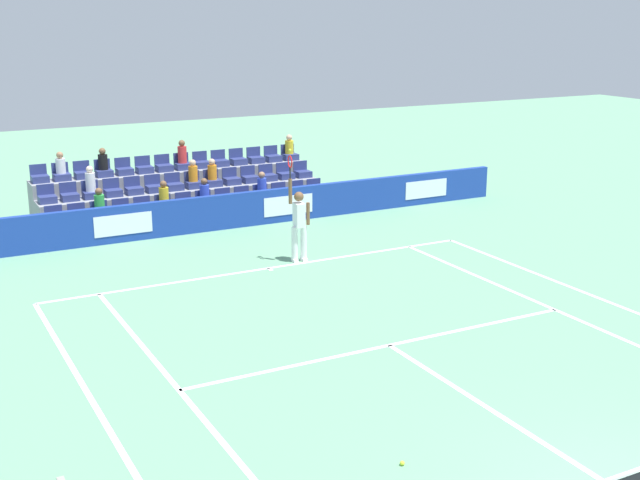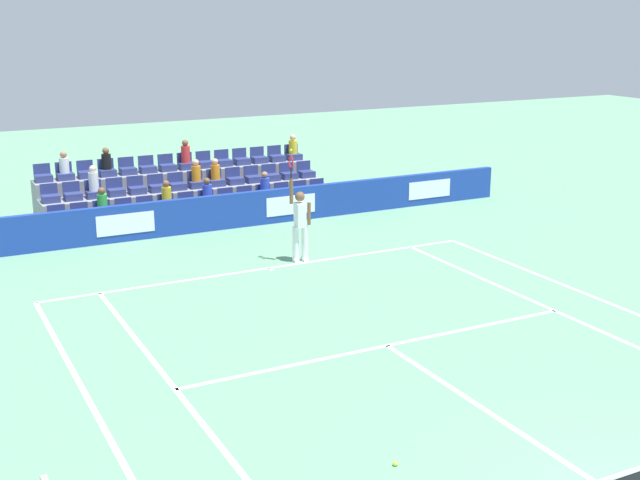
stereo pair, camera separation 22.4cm
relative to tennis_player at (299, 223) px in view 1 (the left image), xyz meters
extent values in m
cube|color=white|center=(0.93, 0.18, -0.99)|extent=(10.97, 0.10, 0.01)
cube|color=white|center=(0.93, 5.67, -0.99)|extent=(8.23, 0.10, 0.01)
cube|color=white|center=(0.93, 8.87, -0.99)|extent=(0.10, 6.40, 0.01)
cube|color=white|center=(5.05, 6.13, -0.99)|extent=(0.10, 11.89, 0.01)
cube|color=white|center=(-3.18, 6.13, -0.99)|extent=(0.10, 11.89, 0.01)
cube|color=white|center=(6.42, 6.13, -0.99)|extent=(0.10, 11.89, 0.01)
cube|color=white|center=(-4.55, 6.13, -0.99)|extent=(0.10, 11.89, 0.01)
cube|color=white|center=(0.93, 0.28, -0.99)|extent=(0.10, 0.20, 0.01)
cube|color=#193899|center=(0.93, -3.89, -0.49)|extent=(19.78, 0.20, 1.01)
cube|color=white|center=(-6.48, -3.78, -0.49)|extent=(1.58, 0.01, 0.57)
cube|color=white|center=(-1.54, -3.78, -0.49)|extent=(1.58, 0.01, 0.57)
cube|color=white|center=(3.41, -3.78, -0.49)|extent=(1.58, 0.01, 0.57)
cylinder|color=white|center=(-0.13, 0.01, -0.54)|extent=(0.16, 0.16, 0.90)
cylinder|color=white|center=(0.11, -0.02, -0.54)|extent=(0.16, 0.16, 0.90)
cube|color=white|center=(-0.13, 0.01, -0.95)|extent=(0.15, 0.27, 0.08)
cube|color=white|center=(0.11, -0.02, -0.95)|extent=(0.15, 0.27, 0.08)
cube|color=white|center=(-0.01, 0.00, 0.21)|extent=(0.26, 0.39, 0.60)
sphere|color=brown|center=(-0.01, 0.00, 0.67)|extent=(0.24, 0.24, 0.24)
cylinder|color=brown|center=(0.21, -0.03, 0.82)|extent=(0.09, 0.09, 0.62)
cylinder|color=brown|center=(-0.22, 0.08, 0.23)|extent=(0.09, 0.09, 0.56)
cylinder|color=black|center=(0.21, -0.03, 1.27)|extent=(0.04, 0.04, 0.28)
torus|color=red|center=(0.21, -0.03, 1.55)|extent=(0.07, 0.31, 0.31)
sphere|color=#D1E533|center=(0.21, -0.03, 1.83)|extent=(0.07, 0.07, 0.07)
cube|color=gray|center=(0.93, -4.96, -0.78)|extent=(8.68, 0.95, 0.42)
cube|color=navy|center=(-3.10, -4.96, -0.47)|extent=(0.48, 0.44, 0.20)
cube|color=navy|center=(-3.10, -5.16, -0.22)|extent=(0.48, 0.04, 0.30)
cube|color=navy|center=(-2.48, -4.96, -0.47)|extent=(0.48, 0.44, 0.20)
cube|color=navy|center=(-2.48, -5.16, -0.22)|extent=(0.48, 0.04, 0.30)
cube|color=navy|center=(-1.86, -4.96, -0.47)|extent=(0.48, 0.44, 0.20)
cube|color=navy|center=(-1.86, -5.16, -0.22)|extent=(0.48, 0.04, 0.30)
cube|color=navy|center=(-1.24, -4.96, -0.47)|extent=(0.48, 0.44, 0.20)
cube|color=navy|center=(-1.24, -5.16, -0.22)|extent=(0.48, 0.04, 0.30)
cube|color=navy|center=(-0.62, -4.96, -0.47)|extent=(0.48, 0.44, 0.20)
cube|color=navy|center=(-0.62, -5.16, -0.22)|extent=(0.48, 0.04, 0.30)
cube|color=navy|center=(0.00, -4.96, -0.47)|extent=(0.48, 0.44, 0.20)
cube|color=navy|center=(0.00, -5.16, -0.22)|extent=(0.48, 0.04, 0.30)
cube|color=navy|center=(0.62, -4.96, -0.47)|extent=(0.48, 0.44, 0.20)
cube|color=navy|center=(0.62, -5.16, -0.22)|extent=(0.48, 0.04, 0.30)
cube|color=navy|center=(1.24, -4.96, -0.47)|extent=(0.48, 0.44, 0.20)
cube|color=navy|center=(1.24, -5.16, -0.22)|extent=(0.48, 0.04, 0.30)
cube|color=navy|center=(1.86, -4.96, -0.47)|extent=(0.48, 0.44, 0.20)
cube|color=navy|center=(1.86, -5.16, -0.22)|extent=(0.48, 0.04, 0.30)
cube|color=navy|center=(2.48, -4.96, -0.47)|extent=(0.48, 0.44, 0.20)
cube|color=navy|center=(2.48, -5.16, -0.22)|extent=(0.48, 0.04, 0.30)
cube|color=navy|center=(3.10, -4.96, -0.47)|extent=(0.48, 0.44, 0.20)
cube|color=navy|center=(3.10, -5.16, -0.22)|extent=(0.48, 0.04, 0.30)
cube|color=navy|center=(3.72, -4.96, -0.47)|extent=(0.48, 0.44, 0.20)
cube|color=navy|center=(3.72, -5.16, -0.22)|extent=(0.48, 0.04, 0.30)
cube|color=navy|center=(4.34, -4.96, -0.47)|extent=(0.48, 0.44, 0.20)
cube|color=navy|center=(4.34, -5.16, -0.22)|extent=(0.48, 0.04, 0.30)
cube|color=navy|center=(4.96, -4.96, -0.47)|extent=(0.48, 0.44, 0.20)
cube|color=navy|center=(4.96, -5.16, -0.22)|extent=(0.48, 0.04, 0.30)
cube|color=gray|center=(0.93, -5.91, -0.57)|extent=(8.68, 0.95, 0.84)
cube|color=navy|center=(-3.10, -5.91, -0.05)|extent=(0.48, 0.44, 0.20)
cube|color=navy|center=(-3.10, -6.11, 0.20)|extent=(0.48, 0.04, 0.30)
cube|color=navy|center=(-2.48, -5.91, -0.05)|extent=(0.48, 0.44, 0.20)
cube|color=navy|center=(-2.48, -6.11, 0.20)|extent=(0.48, 0.04, 0.30)
cube|color=navy|center=(-1.86, -5.91, -0.05)|extent=(0.48, 0.44, 0.20)
cube|color=navy|center=(-1.86, -6.11, 0.20)|extent=(0.48, 0.04, 0.30)
cube|color=navy|center=(-1.24, -5.91, -0.05)|extent=(0.48, 0.44, 0.20)
cube|color=navy|center=(-1.24, -6.11, 0.20)|extent=(0.48, 0.04, 0.30)
cube|color=navy|center=(-0.62, -5.91, -0.05)|extent=(0.48, 0.44, 0.20)
cube|color=navy|center=(-0.62, -6.11, 0.20)|extent=(0.48, 0.04, 0.30)
cube|color=navy|center=(0.00, -5.91, -0.05)|extent=(0.48, 0.44, 0.20)
cube|color=navy|center=(0.00, -6.11, 0.20)|extent=(0.48, 0.04, 0.30)
cube|color=navy|center=(0.62, -5.91, -0.05)|extent=(0.48, 0.44, 0.20)
cube|color=navy|center=(0.62, -6.11, 0.20)|extent=(0.48, 0.04, 0.30)
cube|color=navy|center=(1.24, -5.91, -0.05)|extent=(0.48, 0.44, 0.20)
cube|color=navy|center=(1.24, -6.11, 0.20)|extent=(0.48, 0.04, 0.30)
cube|color=navy|center=(1.86, -5.91, -0.05)|extent=(0.48, 0.44, 0.20)
cube|color=navy|center=(1.86, -6.11, 0.20)|extent=(0.48, 0.04, 0.30)
cube|color=navy|center=(2.48, -5.91, -0.05)|extent=(0.48, 0.44, 0.20)
cube|color=navy|center=(2.48, -6.11, 0.20)|extent=(0.48, 0.04, 0.30)
cube|color=navy|center=(3.10, -5.91, -0.05)|extent=(0.48, 0.44, 0.20)
cube|color=navy|center=(3.10, -6.11, 0.20)|extent=(0.48, 0.04, 0.30)
cube|color=navy|center=(3.72, -5.91, -0.05)|extent=(0.48, 0.44, 0.20)
cube|color=navy|center=(3.72, -6.11, 0.20)|extent=(0.48, 0.04, 0.30)
cube|color=navy|center=(4.34, -5.91, -0.05)|extent=(0.48, 0.44, 0.20)
cube|color=navy|center=(4.34, -6.11, 0.20)|extent=(0.48, 0.04, 0.30)
cube|color=navy|center=(4.96, -5.91, -0.05)|extent=(0.48, 0.44, 0.20)
cube|color=navy|center=(4.96, -6.11, 0.20)|extent=(0.48, 0.04, 0.30)
cube|color=gray|center=(0.93, -6.86, -0.36)|extent=(8.68, 0.95, 1.26)
cube|color=navy|center=(-3.10, -6.86, 0.37)|extent=(0.48, 0.44, 0.20)
cube|color=navy|center=(-3.10, -7.06, 0.62)|extent=(0.48, 0.04, 0.30)
cube|color=navy|center=(-2.48, -6.86, 0.37)|extent=(0.48, 0.44, 0.20)
cube|color=navy|center=(-2.48, -7.06, 0.62)|extent=(0.48, 0.04, 0.30)
cube|color=navy|center=(-1.86, -6.86, 0.37)|extent=(0.48, 0.44, 0.20)
cube|color=navy|center=(-1.86, -7.06, 0.62)|extent=(0.48, 0.04, 0.30)
cube|color=navy|center=(-1.24, -6.86, 0.37)|extent=(0.48, 0.44, 0.20)
cube|color=navy|center=(-1.24, -7.06, 0.62)|extent=(0.48, 0.04, 0.30)
cube|color=navy|center=(-0.62, -6.86, 0.37)|extent=(0.48, 0.44, 0.20)
cube|color=navy|center=(-0.62, -7.06, 0.62)|extent=(0.48, 0.04, 0.30)
cube|color=navy|center=(0.00, -6.86, 0.37)|extent=(0.48, 0.44, 0.20)
cube|color=navy|center=(0.00, -7.06, 0.62)|extent=(0.48, 0.04, 0.30)
cube|color=navy|center=(0.62, -6.86, 0.37)|extent=(0.48, 0.44, 0.20)
cube|color=navy|center=(0.62, -7.06, 0.62)|extent=(0.48, 0.04, 0.30)
cube|color=navy|center=(1.24, -6.86, 0.37)|extent=(0.48, 0.44, 0.20)
cube|color=navy|center=(1.24, -7.06, 0.62)|extent=(0.48, 0.04, 0.30)
cube|color=navy|center=(1.86, -6.86, 0.37)|extent=(0.48, 0.44, 0.20)
cube|color=navy|center=(1.86, -7.06, 0.62)|extent=(0.48, 0.04, 0.30)
cube|color=navy|center=(2.48, -6.86, 0.37)|extent=(0.48, 0.44, 0.20)
cube|color=navy|center=(2.48, -7.06, 0.62)|extent=(0.48, 0.04, 0.30)
cube|color=navy|center=(3.10, -6.86, 0.37)|extent=(0.48, 0.44, 0.20)
cube|color=navy|center=(3.10, -7.06, 0.62)|extent=(0.48, 0.04, 0.30)
cube|color=navy|center=(3.72, -6.86, 0.37)|extent=(0.48, 0.44, 0.20)
cube|color=navy|center=(3.72, -7.06, 0.62)|extent=(0.48, 0.04, 0.30)
cube|color=navy|center=(4.34, -6.86, 0.37)|extent=(0.48, 0.44, 0.20)
cube|color=navy|center=(4.34, -7.06, 0.62)|extent=(0.48, 0.04, 0.30)
cube|color=navy|center=(4.96, -6.86, 0.37)|extent=(0.48, 0.44, 0.20)
cube|color=navy|center=(4.96, -7.06, 0.62)|extent=(0.48, 0.04, 0.30)
cylinder|color=orange|center=(0.00, -5.96, 0.27)|extent=(0.28, 0.28, 0.45)
sphere|color=#D3A884|center=(0.00, -5.96, 0.59)|extent=(0.20, 0.20, 0.20)
cylinder|color=white|center=(4.34, -6.91, 0.69)|extent=(0.28, 0.28, 0.44)
sphere|color=#9E7251|center=(4.34, -6.91, 1.01)|extent=(0.20, 0.20, 0.20)
cylinder|color=blue|center=(0.62, -5.01, -0.13)|extent=(0.28, 0.28, 0.49)
sphere|color=brown|center=(0.62, -5.01, 0.21)|extent=(0.20, 0.20, 0.20)
cylinder|color=black|center=(3.10, -6.91, 0.70)|extent=(0.28, 0.28, 0.46)
sphere|color=brown|center=(3.10, -6.91, 1.03)|extent=(0.20, 0.20, 0.20)
cylinder|color=green|center=(3.72, -5.01, -0.12)|extent=(0.28, 0.28, 0.49)
sphere|color=brown|center=(3.72, -5.01, 0.22)|extent=(0.20, 0.20, 0.20)
cylinder|color=yellow|center=(1.86, -5.01, -0.11)|extent=(0.28, 0.28, 0.52)
sphere|color=brown|center=(1.86, -5.01, 0.25)|extent=(0.20, 0.20, 0.20)
cylinder|color=yellow|center=(-3.10, -6.91, 0.69)|extent=(0.28, 0.28, 0.44)
sphere|color=#D3A884|center=(-3.10, -6.91, 1.01)|extent=(0.20, 0.20, 0.20)
cylinder|color=orange|center=(0.62, -5.96, 0.28)|extent=(0.28, 0.28, 0.47)
sphere|color=#D3A884|center=(0.62, -5.96, 0.62)|extent=(0.20, 0.20, 0.20)
cylinder|color=blue|center=(-1.24, -5.01, -0.12)|extent=(0.28, 0.28, 0.51)
sphere|color=#9E7251|center=(-1.24, -5.01, 0.24)|extent=(0.20, 0.20, 0.20)
cylinder|color=white|center=(3.72, -5.96, 0.32)|extent=(0.28, 0.28, 0.54)
sphere|color=beige|center=(3.72, -5.96, 0.69)|extent=(0.20, 0.20, 0.20)
cylinder|color=red|center=(0.62, -6.91, 0.73)|extent=(0.28, 0.28, 0.52)
sphere|color=brown|center=(0.62, -6.91, 1.09)|extent=(0.20, 0.20, 0.20)
sphere|color=#D1E533|center=(3.08, 9.38, -0.96)|extent=(0.07, 0.07, 0.07)
camera|label=1|loc=(8.91, 17.95, 5.08)|focal=46.86mm
camera|label=2|loc=(8.71, 18.05, 5.08)|focal=46.86mm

